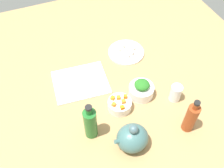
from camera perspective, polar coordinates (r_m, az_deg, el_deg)
The scene contains 28 objects.
tabletop at distance 143.84cm, azimuth 0.00°, elevation -1.64°, with size 190.00×190.00×3.00cm, color #A57E4F.
cutting_board at distance 146.41cm, azimuth -6.88°, elevation 0.38°, with size 29.38×24.20×1.00cm, color white.
plate_tofu at distance 161.79cm, azimuth 3.10°, elevation 6.93°, with size 21.91×21.91×1.20cm, color white.
bowl_greens at distance 139.19cm, azimuth 6.38°, elevation -1.46°, with size 13.23×13.23×6.21cm, color white.
bowl_carrots at distance 133.68cm, azimuth 1.68°, elevation -4.55°, with size 12.15×12.15×5.17cm, color white.
teapot at distance 119.86cm, azimuth 4.46°, elevation -11.64°, with size 16.27×13.54×16.29cm.
bottle_0 at distance 127.30cm, azimuth 16.85°, elevation -7.03°, with size 5.58×5.58×21.28cm.
bottle_1 at distance 120.16cm, azimuth -4.74°, elevation -8.48°, with size 6.15×6.15×22.45cm.
drinking_glass_0 at distance 139.22cm, azimuth 13.73°, elevation -1.91°, with size 5.88×5.88×9.68cm, color white.
carrot_cube_0 at distance 130.64cm, azimuth 2.54°, elevation -3.84°, with size 1.80×1.80×1.80cm, color orange.
carrot_cube_1 at distance 131.97cm, azimuth 1.44°, elevation -2.99°, with size 1.80×1.80×1.80cm, color orange.
carrot_cube_2 at distance 129.49cm, azimuth 0.38°, elevation -4.49°, with size 1.80×1.80×1.80cm, color orange.
carrot_cube_3 at distance 128.57cm, azimuth 2.26°, elevation -5.14°, with size 1.80×1.80×1.80cm, color orange.
carrot_cube_4 at distance 132.47cm, azimuth 2.92°, elevation -2.77°, with size 1.80×1.80×1.80cm, color orange.
carrot_cube_5 at distance 131.82cm, azimuth 0.13°, elevation -3.05°, with size 1.80×1.80×1.80cm, color orange.
chopped_greens_mound at distance 135.27cm, azimuth 6.57°, elevation -0.16°, with size 8.06×7.81×3.87cm, color #266C21.
tofu_cube_0 at distance 160.84cm, azimuth 1.42°, elevation 7.51°, with size 2.20×2.20×2.20cm, color #FCE5CD.
tofu_cube_1 at distance 163.35cm, azimuth 2.34°, elevation 8.31°, with size 2.20×2.20×2.20cm, color white.
tofu_cube_2 at distance 162.15cm, azimuth 4.75°, elevation 7.76°, with size 2.20×2.20×2.20cm, color #EBE6CB.
tofu_cube_3 at distance 161.37cm, azimuth 3.40°, elevation 7.60°, with size 2.20×2.20×2.20cm, color white.
tofu_cube_4 at distance 159.29cm, azimuth 4.35°, elevation 6.83°, with size 2.20×2.20×2.20cm, color white.
tofu_cube_5 at distance 157.32cm, azimuth 3.38°, elevation 6.21°, with size 2.20×2.20×2.20cm, color white.
dumpling_0 at distance 149.23cm, azimuth -6.92°, elevation 2.72°, with size 5.76×4.96×2.65cm, color beige.
dumpling_1 at distance 141.65cm, azimuth -6.99°, elevation -0.92°, with size 5.50×5.43×2.28cm, color beige.
dumpling_2 at distance 145.77cm, azimuth -3.58°, elevation 1.41°, with size 5.60×5.07×2.16cm, color beige.
dumpling_3 at distance 151.43cm, azimuth -4.70°, elevation 3.74°, with size 5.03×4.70×2.13cm, color beige.
dumpling_4 at distance 140.30cm, azimuth -8.96°, elevation -1.95°, with size 4.98×4.84×2.35cm, color beige.
dumpling_5 at distance 144.02cm, azimuth -8.97°, elevation -0.14°, with size 4.13×3.94×2.11cm, color beige.
Camera 1 is at (33.06, 81.29, 115.47)cm, focal length 41.87 mm.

